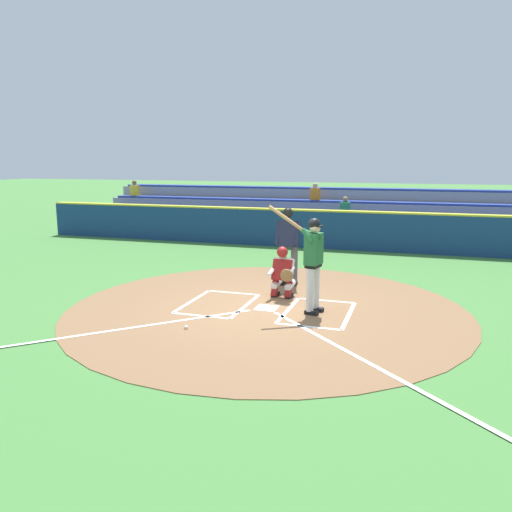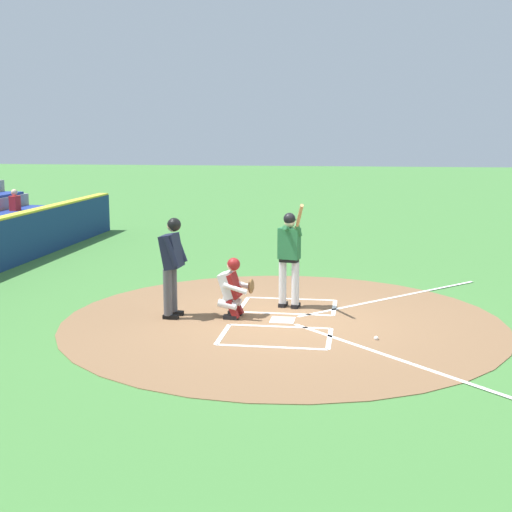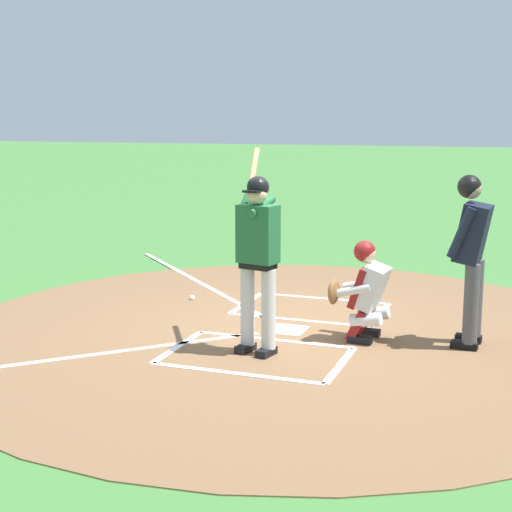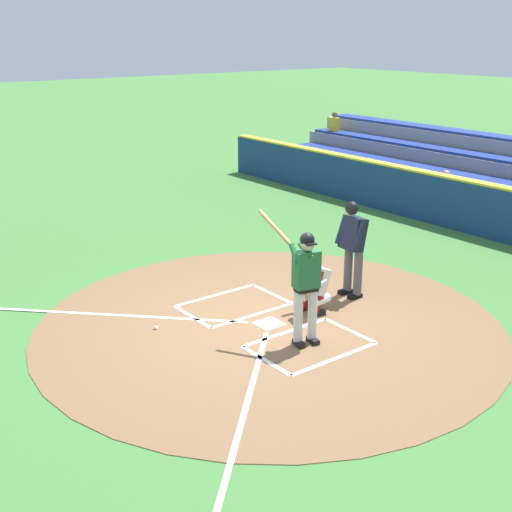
% 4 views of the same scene
% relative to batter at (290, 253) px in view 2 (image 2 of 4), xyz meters
% --- Properties ---
extents(ground_plane, '(120.00, 120.00, 0.00)m').
position_rel_batter_xyz_m(ground_plane, '(0.93, -0.03, -1.10)').
color(ground_plane, '#427A38').
extents(dirt_circle, '(8.00, 8.00, 0.01)m').
position_rel_batter_xyz_m(dirt_circle, '(0.93, -0.03, -1.09)').
color(dirt_circle, brown).
rests_on(dirt_circle, ground).
extents(home_plate_and_chalk, '(7.93, 4.91, 0.01)m').
position_rel_batter_xyz_m(home_plate_and_chalk, '(0.93, 0.85, -1.08)').
color(home_plate_and_chalk, white).
rests_on(home_plate_and_chalk, dirt_circle).
extents(batter, '(1.04, 0.56, 2.13)m').
position_rel_batter_xyz_m(batter, '(0.00, 0.00, 0.00)').
color(batter, silver).
rests_on(batter, ground).
extents(catcher, '(0.59, 0.64, 1.13)m').
position_rel_batter_xyz_m(catcher, '(0.84, -0.96, -0.51)').
color(catcher, black).
rests_on(catcher, ground).
extents(plate_umpire, '(0.60, 0.44, 1.86)m').
position_rel_batter_xyz_m(plate_umpire, '(1.01, -2.06, -0.02)').
color(plate_umpire, '#4C4C51').
rests_on(plate_umpire, ground).
extents(baseball, '(0.07, 0.07, 0.07)m').
position_rel_batter_xyz_m(baseball, '(1.92, 1.64, -1.06)').
color(baseball, white).
rests_on(baseball, ground).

